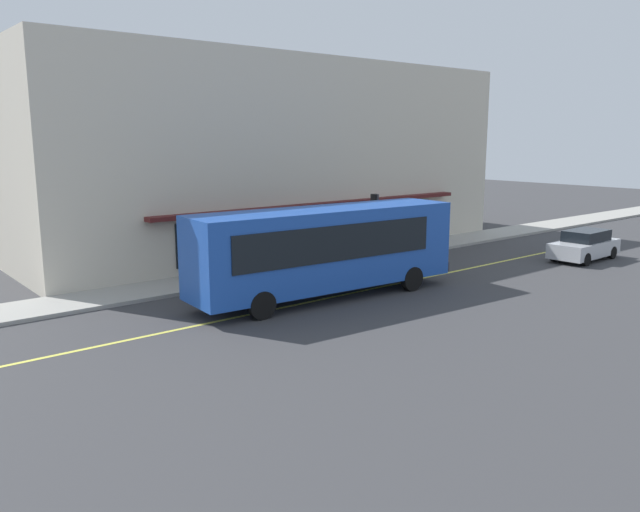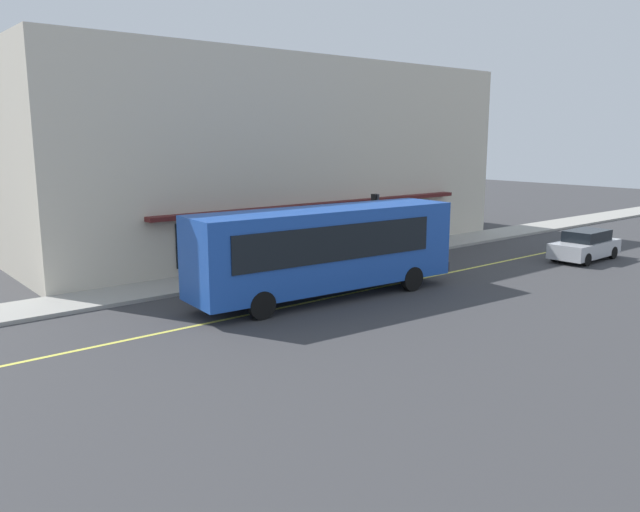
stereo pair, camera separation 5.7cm
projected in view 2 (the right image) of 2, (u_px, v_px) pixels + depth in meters
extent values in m
plane|color=#38383A|center=(378.00, 288.00, 25.95)|extent=(120.00, 120.00, 0.00)
cube|color=#9E9B93|center=(301.00, 266.00, 29.96)|extent=(80.00, 2.66, 0.15)
cube|color=#D8D14C|center=(378.00, 288.00, 25.95)|extent=(36.00, 0.16, 0.01)
cube|color=beige|center=(258.00, 156.00, 35.99)|extent=(27.44, 11.71, 10.19)
cube|color=#4C1919|center=(325.00, 204.00, 31.77)|extent=(19.20, 0.70, 0.20)
cube|color=black|center=(322.00, 229.00, 32.18)|extent=(16.46, 0.08, 2.00)
cube|color=#1E4CAD|center=(326.00, 247.00, 24.01)|extent=(11.14, 3.24, 3.00)
cube|color=black|center=(427.00, 226.00, 27.04)|extent=(0.26, 2.10, 1.80)
cube|color=black|center=(301.00, 234.00, 24.79)|extent=(8.78, 0.65, 1.32)
cube|color=black|center=(339.00, 243.00, 22.75)|extent=(8.78, 0.65, 1.32)
cube|color=#0CF259|center=(429.00, 206.00, 26.91)|extent=(0.21, 1.90, 0.36)
cube|color=#2D2D33|center=(428.00, 262.00, 27.39)|extent=(0.32, 2.41, 0.40)
cylinder|color=black|center=(376.00, 269.00, 27.19)|extent=(1.02, 0.37, 1.00)
cylinder|color=black|center=(412.00, 279.00, 25.38)|extent=(1.02, 0.37, 1.00)
cylinder|color=black|center=(231.00, 292.00, 23.20)|extent=(1.02, 0.37, 1.00)
cylinder|color=black|center=(262.00, 305.00, 21.39)|extent=(1.02, 0.37, 1.00)
cylinder|color=#2D2D33|center=(377.00, 226.00, 31.50)|extent=(0.12, 0.12, 3.20)
cube|color=black|center=(375.00, 203.00, 31.44)|extent=(0.30, 0.30, 0.90)
sphere|color=red|center=(373.00, 197.00, 31.52)|extent=(0.18, 0.18, 0.18)
sphere|color=orange|center=(373.00, 203.00, 31.57)|extent=(0.18, 0.18, 0.18)
sphere|color=green|center=(373.00, 208.00, 31.62)|extent=(0.18, 0.18, 0.18)
cube|color=#B7BABF|center=(584.00, 248.00, 31.71)|extent=(4.35, 1.93, 0.75)
cube|color=black|center=(587.00, 236.00, 31.69)|extent=(2.45, 1.59, 0.55)
cylinder|color=black|center=(586.00, 260.00, 30.24)|extent=(0.65, 0.24, 0.64)
cylinder|color=black|center=(555.00, 255.00, 31.46)|extent=(0.65, 0.24, 0.64)
cylinder|color=black|center=(613.00, 253.00, 32.07)|extent=(0.65, 0.24, 0.64)
cylinder|color=black|center=(582.00, 248.00, 33.29)|extent=(0.65, 0.24, 0.64)
cylinder|color=black|center=(393.00, 245.00, 33.15)|extent=(0.18, 0.18, 0.77)
cylinder|color=maroon|center=(394.00, 232.00, 33.02)|extent=(0.34, 0.34, 0.61)
sphere|color=tan|center=(394.00, 224.00, 32.94)|extent=(0.22, 0.22, 0.22)
cylinder|color=black|center=(307.00, 259.00, 29.15)|extent=(0.18, 0.18, 0.80)
cylinder|color=#3F3F47|center=(307.00, 244.00, 29.02)|extent=(0.34, 0.34, 0.63)
sphere|color=tan|center=(307.00, 235.00, 28.94)|extent=(0.22, 0.22, 0.22)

